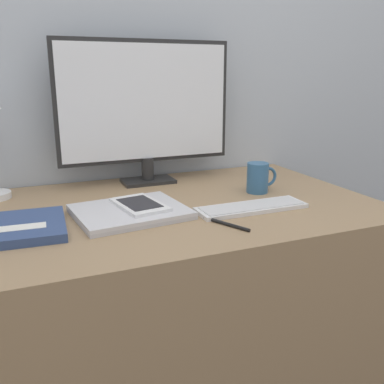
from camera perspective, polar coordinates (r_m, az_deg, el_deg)
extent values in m
cube|color=#B2BCC6|center=(1.63, -8.18, 18.14)|extent=(3.60, 0.05, 2.40)
cube|color=#997A56|center=(1.44, -2.51, -15.84)|extent=(1.22, 0.77, 0.74)
cube|color=#262626|center=(1.55, -5.89, 1.48)|extent=(0.18, 0.11, 0.01)
cylinder|color=#262626|center=(1.54, -5.93, 3.13)|extent=(0.04, 0.04, 0.08)
cube|color=#262626|center=(1.51, -6.25, 11.82)|extent=(0.61, 0.01, 0.41)
cube|color=white|center=(1.50, -6.16, 11.80)|extent=(0.59, 0.01, 0.39)
cube|color=silver|center=(1.25, 7.93, -2.08)|extent=(0.33, 0.10, 0.01)
cube|color=silver|center=(1.24, 8.00, -1.79)|extent=(0.30, 0.08, 0.00)
cube|color=#BCBCC1|center=(1.20, -8.25, -2.85)|extent=(0.32, 0.27, 0.01)
cube|color=silver|center=(1.20, -8.26, -2.39)|extent=(0.32, 0.27, 0.01)
cube|color=white|center=(1.21, -7.03, -1.67)|extent=(0.14, 0.20, 0.01)
cube|color=black|center=(1.21, -7.04, -1.44)|extent=(0.11, 0.14, 0.00)
cube|color=#334775|center=(1.15, -21.88, -4.39)|extent=(0.23, 0.24, 0.02)
cube|color=silver|center=(1.11, -21.89, -4.39)|extent=(0.12, 0.05, 0.00)
cylinder|color=#336089|center=(1.42, 8.74, 1.89)|extent=(0.07, 0.07, 0.10)
torus|color=#336089|center=(1.44, 10.08, 2.03)|extent=(0.07, 0.01, 0.07)
cylinder|color=black|center=(1.11, 4.55, -4.25)|extent=(0.07, 0.14, 0.01)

